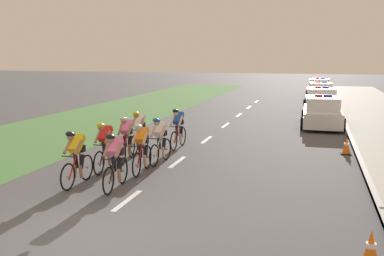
{
  "coord_description": "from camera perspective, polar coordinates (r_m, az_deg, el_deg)",
  "views": [
    {
      "loc": [
        4.25,
        -6.99,
        3.46
      ],
      "look_at": [
        0.4,
        6.64,
        1.1
      ],
      "focal_mm": 40.69,
      "sensor_mm": 36.0,
      "label": 1
    }
  ],
  "objects": [
    {
      "name": "police_car_furthest",
      "position": [
        39.4,
        16.39,
        5.03
      ],
      "size": [
        2.26,
        4.53,
        1.59
      ],
      "color": "white",
      "rests_on": "ground"
    },
    {
      "name": "lane_markings_centre",
      "position": [
        20.05,
        3.29,
        -0.49
      ],
      "size": [
        0.14,
        29.6,
        0.01
      ],
      "color": "white",
      "rests_on": "ground"
    },
    {
      "name": "police_car_nearest",
      "position": [
        22.33,
        16.7,
        1.9
      ],
      "size": [
        2.04,
        4.42,
        1.59
      ],
      "color": "silver",
      "rests_on": "ground"
    },
    {
      "name": "police_car_second",
      "position": [
        28.18,
        16.56,
        3.41
      ],
      "size": [
        2.21,
        4.5,
        1.59
      ],
      "color": "white",
      "rests_on": "ground"
    },
    {
      "name": "cyclist_third",
      "position": [
        13.33,
        -11.3,
        -2.29
      ],
      "size": [
        0.43,
        1.72,
        1.56
      ],
      "color": "black",
      "rests_on": "ground"
    },
    {
      "name": "cyclist_eighth",
      "position": [
        16.35,
        -1.84,
        0.05
      ],
      "size": [
        0.42,
        1.72,
        1.56
      ],
      "color": "black",
      "rests_on": "ground"
    },
    {
      "name": "cyclist_fourth",
      "position": [
        12.96,
        -6.6,
        -2.51
      ],
      "size": [
        0.43,
        1.72,
        1.56
      ],
      "color": "black",
      "rests_on": "ground"
    },
    {
      "name": "cyclist_lead",
      "position": [
        12.06,
        -14.9,
        -3.67
      ],
      "size": [
        0.42,
        1.72,
        1.56
      ],
      "color": "black",
      "rests_on": "ground"
    },
    {
      "name": "ground_plane",
      "position": [
        8.88,
        -14.72,
        -13.8
      ],
      "size": [
        160.0,
        160.0,
        0.0
      ],
      "primitive_type": "plane",
      "color": "#4C4C51"
    },
    {
      "name": "kerb_edge",
      "position": [
        21.31,
        19.7,
        -0.26
      ],
      "size": [
        0.16,
        60.0,
        0.13
      ],
      "primitive_type": "cube",
      "color": "#9E9E99",
      "rests_on": "ground"
    },
    {
      "name": "traffic_cone_mid",
      "position": [
        16.34,
        19.59,
        -2.21
      ],
      "size": [
        0.36,
        0.36,
        0.64
      ],
      "color": "black",
      "rests_on": "ground"
    },
    {
      "name": "traffic_cone_near",
      "position": [
        8.02,
        22.39,
        -14.42
      ],
      "size": [
        0.36,
        0.36,
        0.64
      ],
      "color": "black",
      "rests_on": "ground"
    },
    {
      "name": "cyclist_fifth",
      "position": [
        14.5,
        -8.58,
        -1.27
      ],
      "size": [
        0.45,
        1.72,
        1.56
      ],
      "color": "black",
      "rests_on": "ground"
    },
    {
      "name": "grass_verge",
      "position": [
        24.21,
        -12.98,
        1.01
      ],
      "size": [
        7.0,
        60.0,
        0.01
      ],
      "primitive_type": "cube",
      "color": "#4C7F42",
      "rests_on": "ground"
    },
    {
      "name": "cyclist_sixth",
      "position": [
        14.06,
        -4.21,
        -1.53
      ],
      "size": [
        0.43,
        1.72,
        1.56
      ],
      "color": "black",
      "rests_on": "ground"
    },
    {
      "name": "police_car_third",
      "position": [
        33.84,
        16.46,
        4.36
      ],
      "size": [
        2.22,
        4.51,
        1.59
      ],
      "color": "white",
      "rests_on": "ground"
    },
    {
      "name": "cyclist_second",
      "position": [
        11.49,
        -10.05,
        -4.15
      ],
      "size": [
        0.44,
        1.72,
        1.56
      ],
      "color": "black",
      "rests_on": "ground"
    },
    {
      "name": "cyclist_seventh",
      "position": [
        15.76,
        -6.93,
        -0.38
      ],
      "size": [
        0.42,
        1.72,
        1.56
      ],
      "color": "black",
      "rests_on": "ground"
    }
  ]
}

